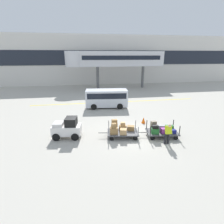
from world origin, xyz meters
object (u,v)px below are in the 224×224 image
Objects in this scene: baggage_cart_lead at (121,130)px; safety_cone_near at (143,120)px; baggage_tug at (67,128)px; baggage_cart_middle at (161,130)px; baggage_handler at (168,133)px; shuttle_van at (107,97)px.

baggage_cart_lead reaches higher than safety_cone_near.
safety_cone_near is at bearing 15.77° from baggage_tug.
baggage_cart_middle is 1.27m from baggage_handler.
baggage_tug is at bearing 172.42° from baggage_cart_lead.
shuttle_van is 9.02× the size of safety_cone_near.
baggage_tug is 6.89m from safety_cone_near.
baggage_cart_middle is (3.05, -0.47, -0.05)m from baggage_cart_lead.
safety_cone_near is (2.63, -5.63, -0.96)m from shuttle_van.
baggage_handler is (-0.09, -1.22, 0.35)m from baggage_cart_middle.
baggage_handler is 2.84× the size of safety_cone_near.
baggage_cart_middle is 2.91m from safety_cone_near.
baggage_handler is (2.96, -1.69, 0.30)m from baggage_cart_lead.
baggage_tug is at bearing -118.03° from shuttle_van.
baggage_cart_lead is at bearing 150.21° from baggage_handler.
safety_cone_near is (-0.40, 2.87, -0.24)m from baggage_cart_middle.
baggage_cart_middle is 9.05m from shuttle_van.
baggage_handler reaches higher than safety_cone_near.
shuttle_van is at bearing 106.80° from baggage_handler.
baggage_handler is 0.31× the size of shuttle_van.
baggage_tug reaches higher than safety_cone_near.
baggage_cart_lead reaches higher than baggage_cart_middle.
baggage_cart_lead is 1.97× the size of baggage_handler.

